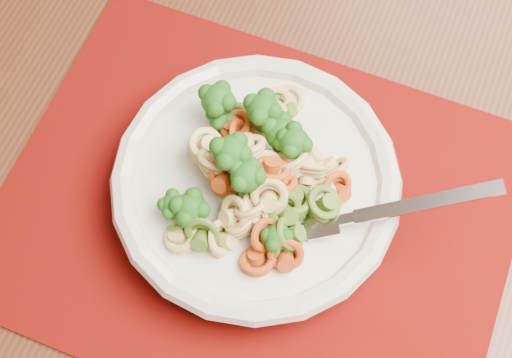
% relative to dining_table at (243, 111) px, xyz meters
% --- Properties ---
extents(dining_table, '(1.34, 0.91, 0.70)m').
position_rel_dining_table_xyz_m(dining_table, '(0.00, 0.00, 0.00)').
color(dining_table, '#4D2515').
rests_on(dining_table, ground).
extents(placemat, '(0.43, 0.35, 0.00)m').
position_rel_dining_table_xyz_m(placemat, '(0.06, -0.14, 0.10)').
color(placemat, '#580903').
rests_on(placemat, dining_table).
extents(pasta_bowl, '(0.23, 0.23, 0.04)m').
position_rel_dining_table_xyz_m(pasta_bowl, '(0.06, -0.13, 0.13)').
color(pasta_bowl, beige).
rests_on(pasta_bowl, placemat).
extents(pasta_broccoli_heap, '(0.20, 0.20, 0.06)m').
position_rel_dining_table_xyz_m(pasta_broccoli_heap, '(0.06, -0.13, 0.15)').
color(pasta_broccoli_heap, '#DDBB6D').
rests_on(pasta_broccoli_heap, pasta_bowl).
extents(fork, '(0.18, 0.10, 0.08)m').
position_rel_dining_table_xyz_m(fork, '(0.12, -0.15, 0.15)').
color(fork, silver).
rests_on(fork, pasta_bowl).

